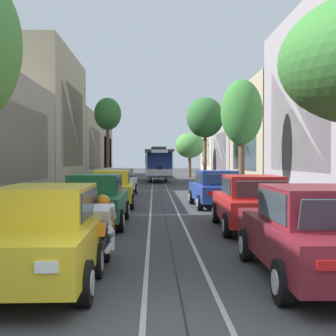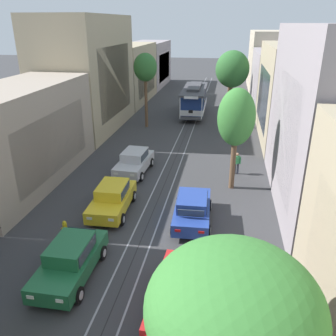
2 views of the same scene
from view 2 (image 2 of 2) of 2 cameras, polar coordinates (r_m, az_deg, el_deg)
The scene contains 17 objects.
ground_plane at distance 29.91m, azimuth 1.97°, elevation 3.41°, with size 162.90×162.90×0.00m, color #38383A.
trolley_track_rails at distance 34.18m, azimuth 3.01°, elevation 5.87°, with size 1.14×73.16×0.01m.
building_facade_left at distance 36.23m, azimuth -11.98°, elevation 12.97°, with size 5.83×64.86×10.51m.
building_facade_right at distance 33.89m, azimuth 19.43°, elevation 11.69°, with size 5.38×64.86×9.79m.
parked_car_green_second_left at distance 15.43m, azimuth -15.58°, elevation -14.18°, with size 2.00×4.36×1.58m.
parked_car_yellow_mid_left at distance 19.79m, azimuth -9.04°, elevation -4.85°, with size 2.10×4.40×1.58m.
parked_car_silver_fourth_left at distance 24.68m, azimuth -5.51°, elevation 1.04°, with size 2.15×4.42×1.58m.
parked_car_red_second_right at distance 13.48m, azimuth 1.80°, elevation -19.47°, with size 2.10×4.40×1.58m.
parked_car_blue_mid_right at distance 18.54m, azimuth 3.99°, elevation -6.61°, with size 2.12×4.41×1.58m.
street_tree_kerb_left_second at distance 34.89m, azimuth -3.71°, elevation 15.88°, with size 2.23×2.44×7.20m.
street_tree_kerb_right_near at distance 8.40m, azimuth 10.61°, elevation -21.46°, with size 3.97×4.06×5.41m.
street_tree_kerb_right_second at distance 21.40m, azimuth 11.05°, elevation 7.89°, with size 2.26×1.89×6.37m.
street_tree_kerb_right_mid at distance 35.15m, azimuth 10.43°, elevation 15.47°, with size 3.19×2.65×7.45m.
street_tree_kerb_right_fourth at distance 49.50m, azimuth 10.08°, elevation 15.27°, with size 3.43×3.25×5.32m.
cable_car_trolley at distance 40.97m, azimuth 4.33°, elevation 11.05°, with size 2.74×9.16×3.28m.
pedestrian_on_left_pavement at distance 24.74m, azimuth 11.13°, elevation 0.94°, with size 0.55×0.39×1.55m.
fire_hydrant at distance 18.28m, azimuth -16.40°, elevation -9.40°, with size 0.40×0.22×0.84m.
Camera 2 is at (3.72, -1.94, 9.83)m, focal length 37.46 mm.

